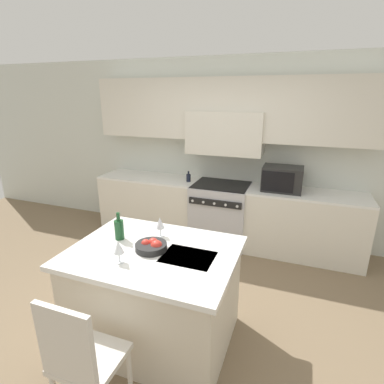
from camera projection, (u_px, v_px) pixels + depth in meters
name	position (u px, v px, depth m)	size (l,w,h in m)	color
ground_plane	(171.00, 321.00, 3.02)	(10.00, 10.00, 0.00)	#7A664C
back_cabinetry	(228.00, 134.00, 4.40)	(10.00, 0.46, 2.70)	silver
back_counter	(221.00, 213.00, 4.54)	(3.96, 0.62, 0.92)	silver
range_stove	(220.00, 213.00, 4.52)	(0.82, 0.70, 0.92)	#B7B7BC
microwave	(282.00, 179.00, 4.06)	(0.53, 0.37, 0.33)	black
kitchen_island	(155.00, 295.00, 2.69)	(1.41, 1.07, 0.91)	beige
island_chair	(81.00, 358.00, 1.90)	(0.42, 0.40, 1.04)	beige
wine_bottle	(119.00, 229.00, 2.72)	(0.08, 0.08, 0.26)	#194723
wine_glass_near	(118.00, 248.00, 2.33)	(0.08, 0.08, 0.19)	white
wine_glass_far	(160.00, 223.00, 2.76)	(0.08, 0.08, 0.19)	white
fruit_bowl	(152.00, 246.00, 2.55)	(0.27, 0.27, 0.10)	black
oil_bottle_on_counter	(188.00, 178.00, 4.51)	(0.07, 0.07, 0.16)	black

